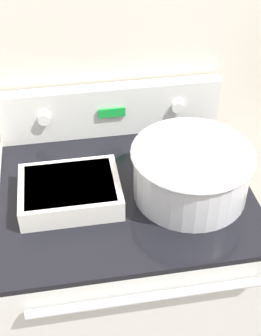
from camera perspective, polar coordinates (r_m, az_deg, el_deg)
name	(u,v)px	position (r m, az deg, el deg)	size (l,w,h in m)	color
kitchen_wall	(106,39)	(1.53, -2.99, 15.43)	(8.00, 0.05, 2.50)	beige
stove_range	(126,284)	(1.75, -0.57, -13.99)	(0.74, 0.67, 0.94)	silver
control_panel	(111,110)	(1.58, -2.44, 7.08)	(0.74, 0.07, 0.18)	silver
mixing_bowl	(191,170)	(1.34, 7.42, -0.23)	(0.35, 0.35, 0.15)	silver
casserole_dish	(70,191)	(1.34, -7.39, -2.74)	(0.28, 0.22, 0.07)	silver
ladle	(230,148)	(1.53, 12.02, 2.37)	(0.08, 0.29, 0.08)	#B7B7B7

